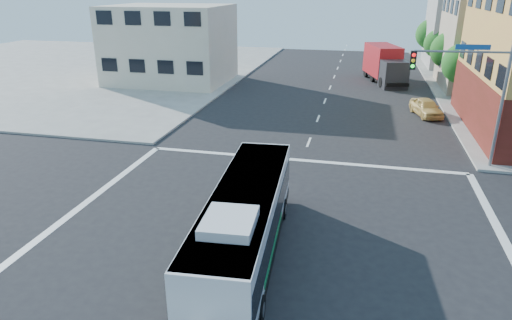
# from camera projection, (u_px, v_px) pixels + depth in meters

# --- Properties ---
(ground) EXTENTS (120.00, 120.00, 0.00)m
(ground) POSITION_uv_depth(u_px,v_px,m) (271.00, 240.00, 19.04)
(ground) COLOR black
(ground) RESTS_ON ground
(sidewalk_nw) EXTENTS (50.00, 50.00, 0.15)m
(sidewalk_nw) POSITION_uv_depth(u_px,v_px,m) (57.00, 67.00, 58.26)
(sidewalk_nw) COLOR gray
(sidewalk_nw) RESTS_ON ground
(building_east_near) EXTENTS (12.06, 10.06, 9.00)m
(building_east_near) POSITION_uv_depth(u_px,v_px,m) (510.00, 44.00, 44.67)
(building_east_near) COLOR tan
(building_east_near) RESTS_ON ground
(building_east_far) EXTENTS (12.06, 10.06, 10.00)m
(building_east_far) POSITION_uv_depth(u_px,v_px,m) (479.00, 27.00, 57.21)
(building_east_far) COLOR gray
(building_east_far) RESTS_ON ground
(building_west) EXTENTS (12.06, 10.06, 8.00)m
(building_west) POSITION_uv_depth(u_px,v_px,m) (170.00, 45.00, 48.46)
(building_west) COLOR beige
(building_west) RESTS_ON ground
(signal_mast_ne) EXTENTS (7.91, 1.13, 8.07)m
(signal_mast_ne) POSITION_uv_depth(u_px,v_px,m) (473.00, 82.00, 24.96)
(signal_mast_ne) COLOR slate
(signal_mast_ne) RESTS_ON ground
(street_tree_a) EXTENTS (3.60, 3.60, 5.53)m
(street_tree_a) POSITION_uv_depth(u_px,v_px,m) (464.00, 61.00, 40.58)
(street_tree_a) COLOR #352013
(street_tree_a) RESTS_ON ground
(street_tree_b) EXTENTS (3.80, 3.80, 5.79)m
(street_tree_b) POSITION_uv_depth(u_px,v_px,m) (450.00, 48.00, 47.79)
(street_tree_b) COLOR #352013
(street_tree_b) RESTS_ON ground
(street_tree_c) EXTENTS (3.40, 3.40, 5.29)m
(street_tree_c) POSITION_uv_depth(u_px,v_px,m) (439.00, 42.00, 55.16)
(street_tree_c) COLOR #352013
(street_tree_c) RESTS_ON ground
(street_tree_d) EXTENTS (4.00, 4.00, 6.03)m
(street_tree_d) POSITION_uv_depth(u_px,v_px,m) (432.00, 32.00, 62.28)
(street_tree_d) COLOR #352013
(street_tree_d) RESTS_ON ground
(transit_bus) EXTENTS (3.07, 11.00, 3.22)m
(transit_bus) POSITION_uv_depth(u_px,v_px,m) (245.00, 223.00, 17.21)
(transit_bus) COLOR black
(transit_bus) RESTS_ON ground
(box_truck) EXTENTS (4.71, 8.85, 3.83)m
(box_truck) POSITION_uv_depth(u_px,v_px,m) (385.00, 65.00, 49.17)
(box_truck) COLOR #242429
(box_truck) RESTS_ON ground
(parked_car) EXTENTS (2.67, 4.37, 1.39)m
(parked_car) POSITION_uv_depth(u_px,v_px,m) (426.00, 107.00, 36.85)
(parked_car) COLOR #DEB960
(parked_car) RESTS_ON ground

